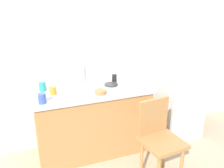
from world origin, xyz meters
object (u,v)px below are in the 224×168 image
(hotplate, at_px, (111,84))
(cup_blue, at_px, (42,98))
(terracotta_bowl, at_px, (100,92))
(cup_teal, at_px, (42,87))
(dish_tray, at_px, (79,87))
(cup_orange, at_px, (53,91))
(refrigerator, at_px, (178,97))
(cup_black, at_px, (114,78))
(chair, at_px, (159,137))

(hotplate, relative_size, cup_blue, 1.58)
(terracotta_bowl, xyz_separation_m, cup_teal, (-0.61, 0.33, 0.03))
(dish_tray, relative_size, cup_teal, 2.70)
(cup_orange, relative_size, cup_blue, 0.84)
(dish_tray, bearing_deg, cup_orange, -168.02)
(refrigerator, bearing_deg, cup_blue, -173.28)
(cup_orange, xyz_separation_m, cup_black, (0.81, 0.15, 0.01))
(hotplate, bearing_deg, terracotta_bowl, -133.87)
(hotplate, bearing_deg, cup_teal, 172.45)
(chair, relative_size, terracotta_bowl, 6.53)
(dish_tray, bearing_deg, cup_teal, 168.14)
(chair, distance_m, cup_orange, 1.29)
(hotplate, distance_m, cup_black, 0.14)
(hotplate, height_order, cup_teal, cup_teal)
(refrigerator, distance_m, cup_orange, 1.75)
(dish_tray, distance_m, cup_black, 0.50)
(refrigerator, distance_m, dish_tray, 1.45)
(chair, relative_size, cup_teal, 8.57)
(refrigerator, height_order, cup_blue, refrigerator)
(hotplate, distance_m, cup_blue, 0.90)
(hotplate, relative_size, cup_teal, 1.64)
(cup_blue, bearing_deg, hotplate, 16.35)
(terracotta_bowl, bearing_deg, refrigerator, 8.79)
(cup_black, bearing_deg, cup_orange, -169.65)
(chair, xyz_separation_m, dish_tray, (-0.66, 0.81, 0.37))
(chair, relative_size, cup_orange, 9.83)
(dish_tray, distance_m, cup_teal, 0.42)
(chair, bearing_deg, cup_teal, 134.04)
(chair, bearing_deg, cup_black, 94.51)
(cup_orange, height_order, cup_teal, cup_teal)
(dish_tray, bearing_deg, refrigerator, -2.30)
(refrigerator, bearing_deg, terracotta_bowl, -171.21)
(cup_blue, xyz_separation_m, cup_black, (0.95, 0.36, -0.00))
(refrigerator, xyz_separation_m, cup_teal, (-1.82, 0.14, 0.35))
(chair, xyz_separation_m, terracotta_bowl, (-0.46, 0.57, 0.37))
(dish_tray, height_order, cup_black, cup_black)
(hotplate, relative_size, cup_orange, 1.88)
(dish_tray, distance_m, hotplate, 0.41)
(dish_tray, height_order, terracotta_bowl, dish_tray)
(cup_blue, bearing_deg, chair, -25.64)
(refrigerator, bearing_deg, chair, -134.84)
(dish_tray, xyz_separation_m, cup_teal, (-0.41, 0.09, 0.03))
(chair, relative_size, hotplate, 5.24)
(chair, bearing_deg, refrigerator, 39.13)
(refrigerator, relative_size, cup_orange, 12.20)
(cup_teal, bearing_deg, cup_blue, -96.50)
(cup_blue, bearing_deg, cup_teal, 83.50)
(hotplate, height_order, cup_blue, cup_blue)
(chair, xyz_separation_m, cup_black, (-0.17, 0.89, 0.40))
(terracotta_bowl, bearing_deg, cup_blue, -177.17)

